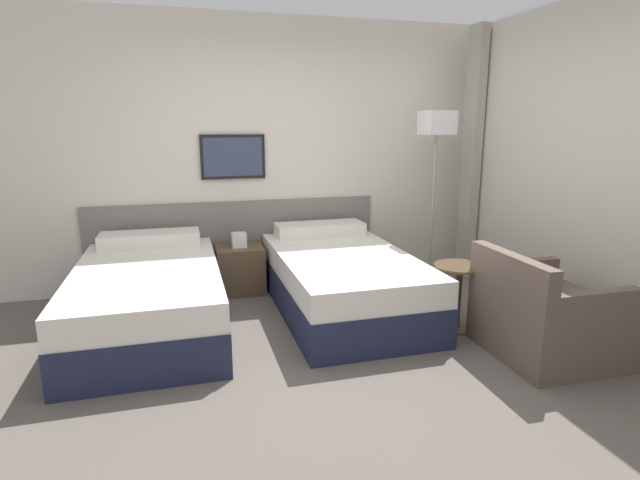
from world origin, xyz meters
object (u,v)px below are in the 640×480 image
bed_near_door (149,297)px  side_table (459,285)px  nightstand (240,268)px  bed_near_window (342,280)px  armchair (545,320)px  floor_lamp (437,135)px

bed_near_door → side_table: (2.43, -0.68, 0.10)m
side_table → nightstand: bearing=138.2°
bed_near_window → armchair: armchair is taller
nightstand → bed_near_door: bearing=-137.9°
bed_near_window → nightstand: (-0.83, 0.75, -0.03)m
bed_near_window → side_table: bearing=-41.5°
bed_near_window → side_table: bed_near_window is taller
armchair → bed_near_window: bearing=43.2°
bed_near_window → nightstand: bearing=137.9°
bed_near_window → side_table: size_ratio=3.68×
side_table → armchair: 0.69m
nightstand → armchair: size_ratio=0.69×
bed_near_door → armchair: armchair is taller
bed_near_door → nightstand: (0.83, 0.75, -0.03)m
nightstand → floor_lamp: 2.36m
floor_lamp → armchair: floor_lamp is taller
armchair → bed_near_door: bearing=66.8°
bed_near_window → armchair: bearing=-47.8°
nightstand → floor_lamp: size_ratio=0.34×
bed_near_door → floor_lamp: bearing=9.1°
side_table → bed_near_door: bearing=164.3°
bed_near_window → floor_lamp: (1.11, 0.44, 1.27)m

